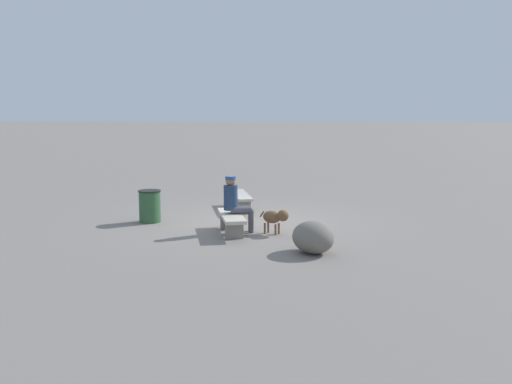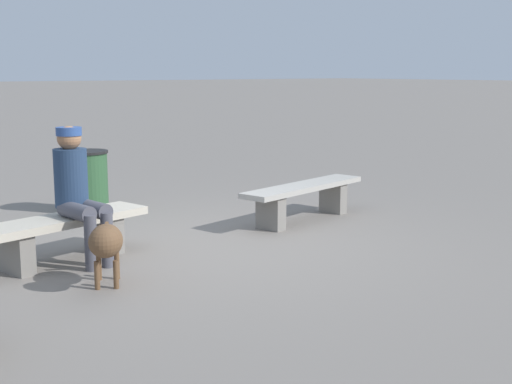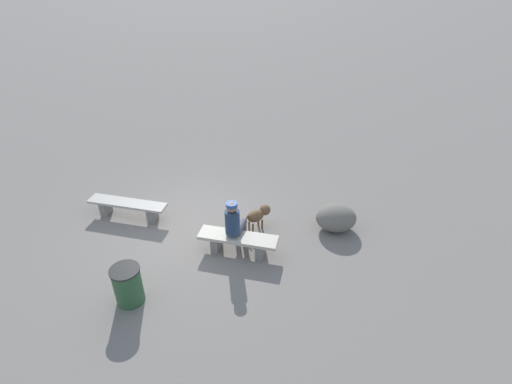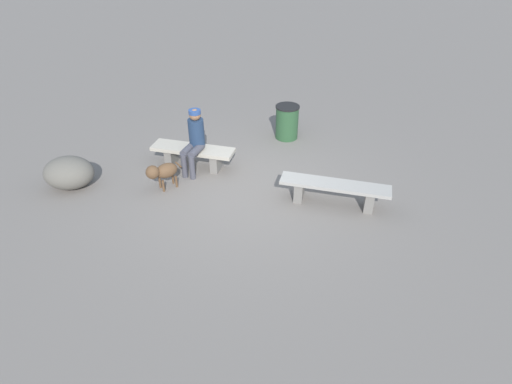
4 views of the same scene
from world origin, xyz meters
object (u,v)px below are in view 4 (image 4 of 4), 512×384
seated_person (194,138)px  dog (162,171)px  trash_bin (287,122)px  boulder (69,173)px  bench_left (334,190)px  bench_right (193,153)px

seated_person → dog: seated_person is taller
dog → trash_bin: 3.21m
boulder → trash_bin: bearing=-126.9°
bench_left → bench_right: bearing=-12.0°
bench_left → boulder: bearing=8.0°
bench_right → dog: 0.95m
trash_bin → boulder: 4.63m
seated_person → bench_right: bearing=-40.3°
dog → boulder: boulder is taller
bench_right → boulder: size_ratio=1.88×
trash_bin → dog: bearing=68.3°
bench_left → dog: 3.11m
bench_left → seated_person: seated_person is taller
bench_right → trash_bin: trash_bin is taller
bench_left → boulder: size_ratio=2.12×
seated_person → boulder: (1.74, 1.59, -0.40)m
seated_person → boulder: seated_person is taller
bench_left → trash_bin: bearing=-61.0°
bench_right → seated_person: seated_person is taller
dog → boulder: bearing=-37.6°
dog → boulder: (1.60, 0.72, -0.07)m
bench_right → boulder: (1.63, 1.67, 0.00)m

